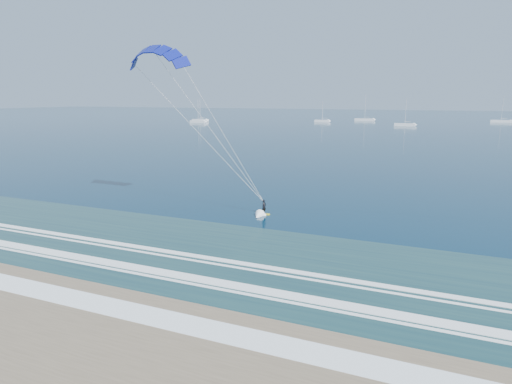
{
  "coord_description": "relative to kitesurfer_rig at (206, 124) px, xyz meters",
  "views": [
    {
      "loc": [
        16.12,
        -20.47,
        12.61
      ],
      "look_at": [
        -2.56,
        22.09,
        2.89
      ],
      "focal_mm": 32.0,
      "sensor_mm": 36.0,
      "label": 1
    }
  ],
  "objects": [
    {
      "name": "sailboat_4",
      "position": [
        44.5,
        217.87,
        -9.09
      ],
      "size": [
        9.73,
        2.4,
        13.1
      ],
      "color": "white",
      "rests_on": "ground"
    },
    {
      "name": "sailboat_7",
      "position": [
        -98.34,
        165.08,
        -9.1
      ],
      "size": [
        8.81,
        2.4,
        11.56
      ],
      "color": "white",
      "rests_on": "ground"
    },
    {
      "name": "sailboat_0",
      "position": [
        -92.84,
        153.83,
        -9.1
      ],
      "size": [
        8.34,
        2.4,
        11.39
      ],
      "color": "white",
      "rests_on": "ground"
    },
    {
      "name": "sailboat_3",
      "position": [
        3.4,
        168.21,
        -9.09
      ],
      "size": [
        8.86,
        2.4,
        12.28
      ],
      "color": "white",
      "rests_on": "ground"
    },
    {
      "name": "ground",
      "position": [
        8.48,
        -22.4,
        -9.78
      ],
      "size": [
        900.0,
        900.0,
        0.0
      ],
      "primitive_type": "plane",
      "color": "#06283B",
      "rests_on": "ground"
    },
    {
      "name": "kitesurfer_rig",
      "position": [
        0.0,
        0.0,
        0.0
      ],
      "size": [
        17.17,
        5.46,
        19.08
      ],
      "color": "yellow",
      "rests_on": "ground"
    },
    {
      "name": "sailboat_1",
      "position": [
        -38.27,
        183.84,
        -9.1
      ],
      "size": [
        7.57,
        2.4,
        10.55
      ],
      "color": "white",
      "rests_on": "ground"
    },
    {
      "name": "sailboat_2",
      "position": [
        -21.36,
        207.38,
        -9.08
      ],
      "size": [
        10.53,
        2.4,
        13.95
      ],
      "color": "white",
      "rests_on": "ground"
    }
  ]
}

